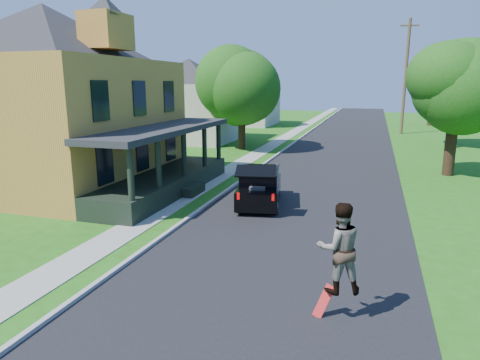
% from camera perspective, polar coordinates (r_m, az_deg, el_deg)
% --- Properties ---
extents(ground, '(140.00, 140.00, 0.00)m').
position_cam_1_polar(ground, '(13.10, 5.15, -10.13)').
color(ground, '#245811').
rests_on(ground, ground).
extents(street, '(8.00, 120.00, 0.02)m').
position_cam_1_polar(street, '(32.31, 12.80, 3.41)').
color(street, black).
rests_on(street, ground).
extents(curb, '(0.15, 120.00, 0.12)m').
position_cam_1_polar(curb, '(32.87, 5.74, 3.83)').
color(curb, '#999994').
rests_on(curb, ground).
extents(sidewalk, '(1.30, 120.00, 0.03)m').
position_cam_1_polar(sidewalk, '(33.22, 3.12, 3.96)').
color(sidewalk, gray).
rests_on(sidewalk, ground).
extents(front_walk, '(6.50, 1.20, 0.03)m').
position_cam_1_polar(front_walk, '(22.07, -16.08, -1.05)').
color(front_walk, gray).
rests_on(front_walk, ground).
extents(main_house, '(15.56, 15.56, 10.10)m').
position_cam_1_polar(main_house, '(23.47, -23.74, 11.33)').
color(main_house, gold).
rests_on(main_house, ground).
extents(neighbor_house_mid, '(12.78, 12.78, 8.30)m').
position_cam_1_polar(neighbor_house_mid, '(39.23, -6.78, 11.40)').
color(neighbor_house_mid, beige).
rests_on(neighbor_house_mid, ground).
extents(neighbor_house_far, '(12.78, 12.78, 8.30)m').
position_cam_1_polar(neighbor_house_far, '(54.23, 0.27, 11.85)').
color(neighbor_house_far, beige).
rests_on(neighbor_house_far, ground).
extents(black_suv, '(2.34, 4.54, 2.02)m').
position_cam_1_polar(black_suv, '(18.25, 2.64, -0.91)').
color(black_suv, black).
rests_on(black_suv, ground).
extents(skateboarder, '(1.18, 1.06, 2.01)m').
position_cam_1_polar(skateboarder, '(9.47, 13.12, -8.81)').
color(skateboarder, black).
rests_on(skateboarder, ground).
extents(skateboard, '(0.48, 0.23, 0.80)m').
position_cam_1_polar(skateboard, '(10.00, 11.08, -15.70)').
color(skateboard, red).
rests_on(skateboard, ground).
extents(tree_left_mid, '(7.48, 7.64, 8.74)m').
position_cam_1_polar(tree_left_mid, '(33.46, 0.24, 13.58)').
color(tree_left_mid, black).
rests_on(tree_left_mid, ground).
extents(tree_left_far, '(6.42, 6.51, 8.16)m').
position_cam_1_polar(tree_left_far, '(51.77, 2.34, 12.84)').
color(tree_left_far, black).
rests_on(tree_left_far, ground).
extents(tree_right_near, '(5.20, 5.01, 7.69)m').
position_cam_1_polar(tree_right_near, '(26.47, 26.88, 11.31)').
color(tree_right_near, black).
rests_on(tree_right_near, ground).
extents(tree_right_mid, '(7.76, 7.58, 9.31)m').
position_cam_1_polar(tree_right_mid, '(38.18, 27.03, 12.96)').
color(tree_right_mid, black).
rests_on(tree_right_mid, ground).
extents(tree_right_far, '(6.25, 5.85, 8.53)m').
position_cam_1_polar(tree_right_far, '(57.83, 24.42, 12.29)').
color(tree_right_far, black).
rests_on(tree_right_far, ground).
extents(utility_pole_far, '(1.81, 0.42, 11.25)m').
position_cam_1_polar(utility_pole_far, '(46.98, 21.21, 12.81)').
color(utility_pole_far, '#3F2C1D').
rests_on(utility_pole_far, ground).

